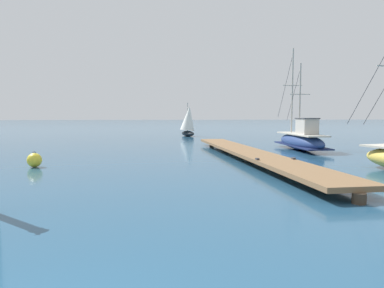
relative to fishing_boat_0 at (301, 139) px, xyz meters
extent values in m
cube|color=brown|center=(-4.95, -4.43, -0.34)|extent=(2.31, 18.99, 0.16)
cylinder|color=#3D3023|center=(-4.69, -13.90, -0.56)|extent=(0.36, 0.36, 0.29)
cylinder|color=#3D3023|center=(-4.82, -9.17, -0.56)|extent=(0.36, 0.36, 0.29)
cylinder|color=#3D3023|center=(-4.95, -4.43, -0.56)|extent=(0.36, 0.36, 0.29)
cylinder|color=#3D3023|center=(-5.07, 0.30, -0.56)|extent=(0.36, 0.36, 0.29)
cylinder|color=#3D3023|center=(-5.20, 5.04, -0.56)|extent=(0.36, 0.36, 0.29)
cube|color=#333338|center=(-5.65, -8.24, -0.22)|extent=(0.13, 0.20, 0.08)
cube|color=#333338|center=(-4.05, -8.20, -0.22)|extent=(0.13, 0.20, 0.08)
ellipsoid|color=navy|center=(0.00, 0.10, -0.16)|extent=(1.92, 6.69, 1.10)
cube|color=#B2AD9E|center=(0.00, 0.10, 0.35)|extent=(1.70, 6.02, 0.08)
cube|color=#19234C|center=(0.00, 0.10, -0.41)|extent=(1.93, 6.56, 0.08)
cube|color=#B7B2A8|center=(-0.05, -0.90, 0.89)|extent=(1.02, 1.62, 1.00)
cube|color=#3D3D42|center=(-0.05, -0.90, 1.42)|extent=(1.10, 1.75, 0.06)
cylinder|color=#B2ADA3|center=(0.02, 0.43, 2.75)|extent=(0.11, 0.11, 4.73)
cylinder|color=#B2ADA3|center=(0.02, 0.43, 3.05)|extent=(1.42, 0.13, 0.06)
cylinder|color=#333338|center=(0.09, 1.70, 2.99)|extent=(0.15, 2.46, 3.50)
cylinder|color=#B2ADA3|center=(0.10, 1.91, 3.39)|extent=(0.11, 0.11, 6.00)
cylinder|color=#B2ADA3|center=(0.10, 1.91, 3.77)|extent=(1.42, 0.13, 0.06)
cylinder|color=#333338|center=(0.18, 3.53, 3.69)|extent=(0.19, 3.11, 4.44)
cylinder|color=#333338|center=(-0.05, -7.11, 2.98)|extent=(0.47, 2.49, 3.60)
sphere|color=yellow|center=(-15.24, -6.10, -0.39)|extent=(0.64, 0.64, 0.64)
torus|color=black|center=(-15.24, -6.10, -0.07)|extent=(0.14, 0.02, 0.14)
ellipsoid|color=black|center=(-5.85, 16.83, -0.41)|extent=(1.67, 3.42, 0.60)
cylinder|color=#B2ADA3|center=(-5.86, 16.93, 1.47)|extent=(0.08, 0.08, 3.16)
cone|color=silver|center=(-5.80, 16.58, 1.31)|extent=(2.17, 1.96, 2.84)
camera|label=1|loc=(-10.09, -22.22, 1.58)|focal=32.49mm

